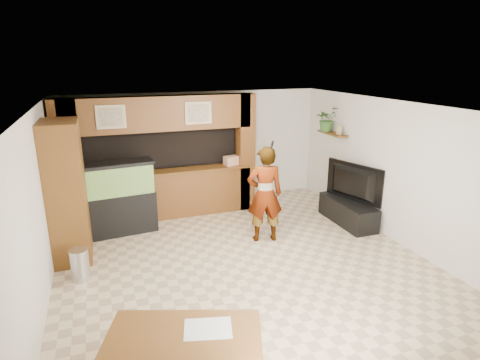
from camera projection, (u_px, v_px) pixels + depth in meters
name	position (u px, v px, depth m)	size (l,w,h in m)	color
floor	(243.00, 262.00, 6.81)	(6.50, 6.50, 0.00)	tan
ceiling	(243.00, 108.00, 6.06)	(6.50, 6.50, 0.00)	white
wall_back	(195.00, 148.00, 9.36)	(6.00, 6.00, 0.00)	beige
wall_left	(37.00, 212.00, 5.47)	(6.50, 6.50, 0.00)	beige
wall_right	(395.00, 172.00, 7.40)	(6.50, 6.50, 0.00)	beige
partition	(159.00, 157.00, 8.50)	(4.20, 0.99, 2.60)	brown
wall_clock	(42.00, 154.00, 6.21)	(0.05, 0.25, 0.25)	black
wall_shelf	(332.00, 133.00, 9.00)	(0.25, 0.90, 0.04)	brown
pantry_cabinet	(67.00, 192.00, 6.66)	(0.59, 0.97, 2.37)	brown
trash_can	(80.00, 265.00, 6.19)	(0.28, 0.28, 0.51)	#B2B2B7
aquarium	(121.00, 199.00, 7.78)	(1.30, 0.49, 1.44)	black
tv_stand	(348.00, 212.00, 8.37)	(0.53, 1.44, 0.48)	black
television	(350.00, 183.00, 8.19)	(1.35, 0.18, 0.78)	black
photo_frame	(339.00, 130.00, 8.73)	(0.03, 0.14, 0.19)	tan
potted_plant	(327.00, 119.00, 9.09)	(0.50, 0.43, 0.56)	#325E25
person	(265.00, 194.00, 7.39)	(0.66, 0.43, 1.82)	#906C4F
microphone	(272.00, 145.00, 6.99)	(0.04, 0.04, 0.17)	black
dining_table	(184.00, 360.00, 4.19)	(1.61, 0.90, 0.57)	brown
newspaper_a	(208.00, 329.00, 4.24)	(0.50, 0.36, 0.01)	silver
counter_box	(231.00, 161.00, 8.89)	(0.30, 0.20, 0.20)	tan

